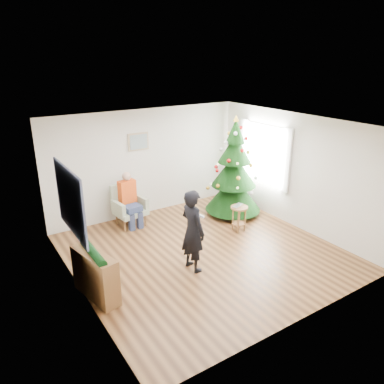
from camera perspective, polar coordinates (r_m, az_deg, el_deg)
floor at (r=7.73m, az=1.83°, el=-9.12°), size 5.00×5.00×0.00m
ceiling at (r=6.83m, az=2.07°, el=10.23°), size 5.00×5.00×0.00m
wall_back at (r=9.24m, az=-6.98°, el=4.48°), size 5.00×0.00×5.00m
wall_front at (r=5.50m, az=17.14°, el=-7.67°), size 5.00×0.00×5.00m
wall_left at (r=6.20m, az=-17.45°, el=-4.43°), size 0.00×5.00×5.00m
wall_right at (r=8.78m, az=15.47°, el=3.05°), size 0.00×5.00×5.00m
window_panel at (r=9.37m, az=10.94°, el=5.76°), size 0.04×1.30×1.40m
curtains at (r=9.35m, az=10.81°, el=5.73°), size 0.05×1.75×1.50m
christmas_tree at (r=9.14m, az=6.42°, el=3.12°), size 1.37×1.37×2.48m
stool at (r=8.54m, az=7.16°, el=-4.02°), size 0.39×0.39×0.59m
laptop at (r=8.42m, az=7.25°, el=-2.16°), size 0.38×0.31×0.03m
armchair at (r=8.89m, az=-9.56°, el=-2.75°), size 0.76×0.71×0.97m
seated_person at (r=8.74m, az=-9.49°, el=-1.08°), size 0.42×0.59×1.27m
standing_man at (r=6.81m, az=0.12°, el=-5.92°), size 0.42×0.60×1.57m
game_controller at (r=6.76m, az=1.45°, el=-3.69°), size 0.05×0.13×0.04m
console at (r=6.45m, az=-14.50°, el=-12.18°), size 0.50×1.04×0.80m
garland at (r=6.24m, az=-14.84°, el=-8.92°), size 0.14×0.90×0.14m
tapestry at (r=6.38m, az=-18.11°, el=-1.34°), size 0.03×1.50×1.15m
framed_picture at (r=8.99m, az=-8.18°, el=7.60°), size 0.52×0.05×0.42m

